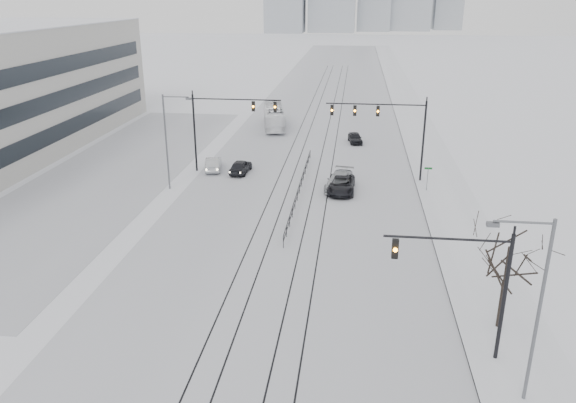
# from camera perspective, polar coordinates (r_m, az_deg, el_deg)

# --- Properties ---
(road) EXTENTS (22.00, 260.00, 0.02)m
(road) POSITION_cam_1_polar(r_m,az_deg,el_deg) (81.11, 3.32, 7.86)
(road) COLOR silver
(road) RESTS_ON ground
(sidewalk_east) EXTENTS (5.00, 260.00, 0.16)m
(sidewalk_east) POSITION_cam_1_polar(r_m,az_deg,el_deg) (81.42, 12.92, 7.48)
(sidewalk_east) COLOR silver
(sidewalk_east) RESTS_ON ground
(curb) EXTENTS (0.10, 260.00, 0.12)m
(curb) POSITION_cam_1_polar(r_m,az_deg,el_deg) (81.20, 11.19, 7.56)
(curb) COLOR gray
(curb) RESTS_ON ground
(parking_strip) EXTENTS (14.00, 60.00, 0.03)m
(parking_strip) POSITION_cam_1_polar(r_m,az_deg,el_deg) (61.98, -17.08, 3.04)
(parking_strip) COLOR silver
(parking_strip) RESTS_ON ground
(tram_rails) EXTENTS (5.30, 180.00, 0.01)m
(tram_rails) POSITION_cam_1_polar(r_m,az_deg,el_deg) (61.77, 2.11, 3.90)
(tram_rails) COLOR black
(tram_rails) RESTS_ON ground
(traffic_mast_near) EXTENTS (6.10, 0.37, 7.00)m
(traffic_mast_near) POSITION_cam_1_polar(r_m,az_deg,el_deg) (28.83, 18.23, -7.46)
(traffic_mast_near) COLOR black
(traffic_mast_near) RESTS_ON ground
(traffic_mast_ne) EXTENTS (9.60, 0.37, 8.00)m
(traffic_mast_ne) POSITION_cam_1_polar(r_m,az_deg,el_deg) (55.41, 10.25, 7.79)
(traffic_mast_ne) COLOR black
(traffic_mast_ne) RESTS_ON ground
(traffic_mast_nw) EXTENTS (9.10, 0.37, 8.00)m
(traffic_mast_nw) POSITION_cam_1_polar(r_m,az_deg,el_deg) (57.87, -6.68, 8.32)
(traffic_mast_nw) COLOR black
(traffic_mast_nw) RESTS_ON ground
(street_light_east) EXTENTS (2.73, 0.25, 9.00)m
(street_light_east) POSITION_cam_1_polar(r_m,az_deg,el_deg) (26.47, 23.67, -9.24)
(street_light_east) COLOR #595B60
(street_light_east) RESTS_ON ground
(street_light_west) EXTENTS (2.73, 0.25, 9.00)m
(street_light_west) POSITION_cam_1_polar(r_m,az_deg,el_deg) (53.34, -12.01, 6.58)
(street_light_west) COLOR #595B60
(street_light_west) RESTS_ON ground
(bare_tree) EXTENTS (4.40, 4.40, 6.10)m
(bare_tree) POSITION_cam_1_polar(r_m,az_deg,el_deg) (32.05, 21.49, -5.14)
(bare_tree) COLOR black
(bare_tree) RESTS_ON ground
(median_fence) EXTENTS (0.06, 24.00, 1.00)m
(median_fence) POSITION_cam_1_polar(r_m,az_deg,el_deg) (52.13, 1.19, 1.34)
(median_fence) COLOR black
(median_fence) RESTS_ON ground
(street_sign) EXTENTS (0.70, 0.06, 2.40)m
(street_sign) POSITION_cam_1_polar(r_m,az_deg,el_deg) (53.93, 14.00, 2.58)
(street_sign) COLOR #595B60
(street_sign) RESTS_ON ground
(sedan_sb_inner) EXTENTS (1.98, 4.24, 1.40)m
(sedan_sb_inner) POSITION_cam_1_polar(r_m,az_deg,el_deg) (58.42, -4.83, 3.56)
(sedan_sb_inner) COLOR black
(sedan_sb_inner) RESTS_ON ground
(sedan_sb_outer) EXTENTS (2.20, 4.45, 1.40)m
(sedan_sb_outer) POSITION_cam_1_polar(r_m,az_deg,el_deg) (59.69, -7.60, 3.82)
(sedan_sb_outer) COLOR #AEB2B6
(sedan_sb_outer) RESTS_ON ground
(sedan_nb_front) EXTENTS (2.53, 5.30, 1.46)m
(sedan_nb_front) POSITION_cam_1_polar(r_m,az_deg,el_deg) (52.77, 5.44, 1.72)
(sedan_nb_front) COLOR black
(sedan_nb_front) RESTS_ON ground
(sedan_nb_right) EXTENTS (3.01, 5.60, 1.54)m
(sedan_nb_right) POSITION_cam_1_polar(r_m,az_deg,el_deg) (53.62, 5.25, 2.07)
(sedan_nb_right) COLOR #A4A7AC
(sedan_nb_right) RESTS_ON ground
(sedan_nb_far) EXTENTS (2.08, 3.94, 1.28)m
(sedan_nb_far) POSITION_cam_1_polar(r_m,az_deg,el_deg) (70.82, 6.84, 6.43)
(sedan_nb_far) COLOR black
(sedan_nb_far) RESTS_ON ground
(box_truck) EXTENTS (4.47, 11.15, 3.03)m
(box_truck) POSITION_cam_1_polar(r_m,az_deg,el_deg) (78.48, -1.44, 8.59)
(box_truck) COLOR white
(box_truck) RESTS_ON ground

